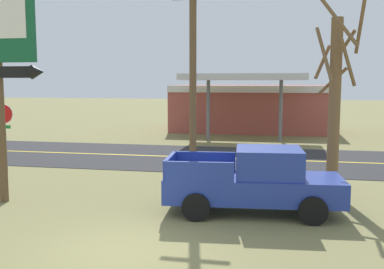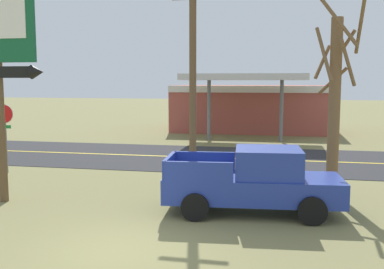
{
  "view_description": "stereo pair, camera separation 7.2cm",
  "coord_description": "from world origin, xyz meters",
  "px_view_note": "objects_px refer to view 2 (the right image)",
  "views": [
    {
      "loc": [
        3.54,
        -9.64,
        3.92
      ],
      "look_at": [
        0.0,
        8.0,
        1.8
      ],
      "focal_mm": 42.34,
      "sensor_mm": 36.0,
      "label": 1
    },
    {
      "loc": [
        3.61,
        -9.63,
        3.92
      ],
      "look_at": [
        0.0,
        8.0,
        1.8
      ],
      "focal_mm": 42.34,
      "sensor_mm": 36.0,
      "label": 2
    }
  ],
  "objects_px": {
    "utility_pole": "(193,69)",
    "stop_sign": "(5,126)",
    "gas_station": "(251,107)",
    "pickup_blue_parked_on_lawn": "(255,181)",
    "bare_tree": "(335,99)"
  },
  "relations": [
    {
      "from": "stop_sign",
      "to": "utility_pole",
      "type": "distance_m",
      "value": 8.64
    },
    {
      "from": "stop_sign",
      "to": "pickup_blue_parked_on_lawn",
      "type": "bearing_deg",
      "value": -19.58
    },
    {
      "from": "bare_tree",
      "to": "gas_station",
      "type": "relative_size",
      "value": 0.56
    },
    {
      "from": "utility_pole",
      "to": "gas_station",
      "type": "distance_m",
      "value": 19.41
    },
    {
      "from": "stop_sign",
      "to": "bare_tree",
      "type": "bearing_deg",
      "value": -4.56
    },
    {
      "from": "stop_sign",
      "to": "gas_station",
      "type": "height_order",
      "value": "gas_station"
    },
    {
      "from": "utility_pole",
      "to": "bare_tree",
      "type": "height_order",
      "value": "utility_pole"
    },
    {
      "from": "stop_sign",
      "to": "gas_station",
      "type": "relative_size",
      "value": 0.25
    },
    {
      "from": "utility_pole",
      "to": "stop_sign",
      "type": "bearing_deg",
      "value": 175.56
    },
    {
      "from": "gas_station",
      "to": "utility_pole",
      "type": "bearing_deg",
      "value": -92.24
    },
    {
      "from": "utility_pole",
      "to": "bare_tree",
      "type": "bearing_deg",
      "value": -4.77
    },
    {
      "from": "stop_sign",
      "to": "utility_pole",
      "type": "bearing_deg",
      "value": -4.44
    },
    {
      "from": "utility_pole",
      "to": "gas_station",
      "type": "relative_size",
      "value": 0.69
    },
    {
      "from": "bare_tree",
      "to": "stop_sign",
      "type": "bearing_deg",
      "value": 175.44
    },
    {
      "from": "utility_pole",
      "to": "pickup_blue_parked_on_lawn",
      "type": "bearing_deg",
      "value": -51.68
    }
  ]
}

